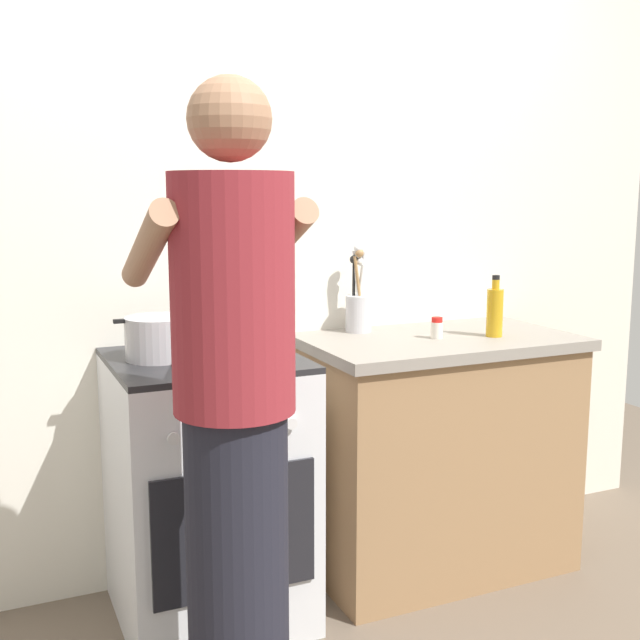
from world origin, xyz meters
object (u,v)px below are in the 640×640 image
mixing_bowl (249,341)px  person (235,426)px  stove_range (208,489)px  oil_bottle (495,311)px  utensil_crock (358,306)px  spice_bottle (437,328)px  pot (159,338)px

mixing_bowl → person: size_ratio=0.16×
stove_range → oil_bottle: 1.22m
utensil_crock → spice_bottle: utensil_crock is taller
pot → person: person is taller
mixing_bowl → oil_bottle: oil_bottle is taller
mixing_bowl → spice_bottle: bearing=1.2°
pot → oil_bottle: size_ratio=1.22×
pot → spice_bottle: (1.01, -0.06, -0.03)m
pot → mixing_bowl: 0.29m
stove_range → person: bearing=-99.1°
oil_bottle → spice_bottle: bearing=166.7°
spice_bottle → person: size_ratio=0.05×
mixing_bowl → utensil_crock: 0.59m
pot → person: 0.68m
stove_range → spice_bottle: 1.00m
mixing_bowl → utensil_crock: size_ratio=0.82×
pot → oil_bottle: 1.23m
oil_bottle → person: person is taller
oil_bottle → stove_range: bearing=175.8°
stove_range → spice_bottle: spice_bottle is taller
pot → mixing_bowl: bearing=-15.3°
stove_range → pot: bearing=166.8°
stove_range → pot: (-0.14, 0.03, 0.52)m
mixing_bowl → spice_bottle: 0.73m
person → spice_bottle: bearing=32.0°
mixing_bowl → person: person is taller
stove_range → spice_bottle: bearing=-1.9°
spice_bottle → person: 1.15m
mixing_bowl → utensil_crock: utensil_crock is taller
mixing_bowl → utensil_crock: (0.53, 0.26, 0.05)m
mixing_bowl → stove_range: bearing=162.6°
utensil_crock → oil_bottle: (0.42, -0.29, -0.01)m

